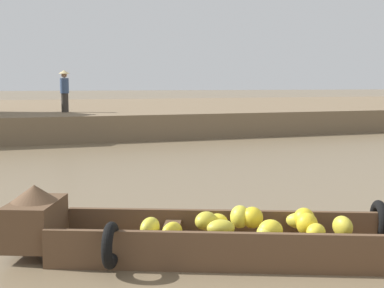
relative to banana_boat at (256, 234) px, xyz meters
name	(u,v)px	position (x,y,z in m)	size (l,w,h in m)	color
ground_plane	(139,172)	(0.05, 6.29, -0.29)	(300.00, 300.00, 0.00)	#726047
riverbank_strip	(69,114)	(0.05, 22.52, 0.19)	(160.00, 20.00, 0.95)	#756047
banana_boat	(256,234)	(0.00, 0.00, 0.00)	(5.82, 3.11, 0.85)	brown
vendor_person	(65,89)	(-0.78, 15.46, 1.59)	(0.44, 0.44, 1.66)	#332D28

